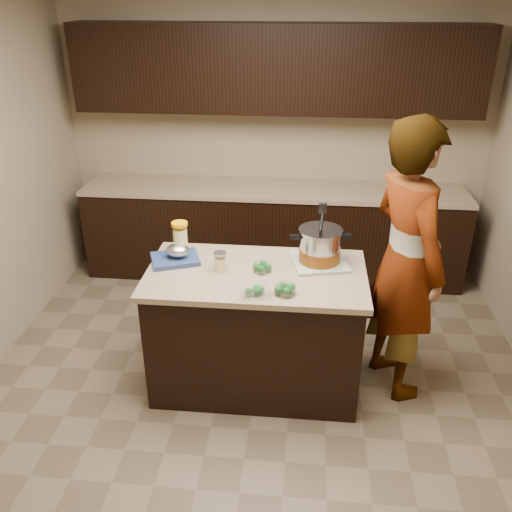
{
  "coord_description": "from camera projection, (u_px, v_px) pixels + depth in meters",
  "views": [
    {
      "loc": [
        0.31,
        -3.14,
        2.59
      ],
      "look_at": [
        0.0,
        0.0,
        1.02
      ],
      "focal_mm": 38.0,
      "sensor_mm": 36.0,
      "label": 1
    }
  ],
  "objects": [
    {
      "name": "ground_plane",
      "position": [
        256.0,
        380.0,
        3.98
      ],
      "size": [
        4.0,
        4.0,
        0.0
      ],
      "primitive_type": "plane",
      "color": "brown",
      "rests_on": "ground"
    },
    {
      "name": "room_shell",
      "position": [
        256.0,
        152.0,
        3.22
      ],
      "size": [
        4.04,
        4.04,
        2.72
      ],
      "color": "tan",
      "rests_on": "ground"
    },
    {
      "name": "back_cabinets",
      "position": [
        274.0,
        182.0,
        5.11
      ],
      "size": [
        3.6,
        0.63,
        2.33
      ],
      "color": "black",
      "rests_on": "ground"
    },
    {
      "name": "island",
      "position": [
        256.0,
        329.0,
        3.78
      ],
      "size": [
        1.46,
        0.81,
        0.9
      ],
      "color": "black",
      "rests_on": "ground"
    },
    {
      "name": "dish_towel",
      "position": [
        319.0,
        262.0,
        3.7
      ],
      "size": [
        0.43,
        0.43,
        0.02
      ],
      "primitive_type": "cube",
      "rotation": [
        0.0,
        0.0,
        0.22
      ],
      "color": "#5B7C53",
      "rests_on": "island"
    },
    {
      "name": "stock_pot",
      "position": [
        320.0,
        247.0,
        3.65
      ],
      "size": [
        0.41,
        0.33,
        0.42
      ],
      "rotation": [
        0.0,
        0.0,
        0.14
      ],
      "color": "#B7B7BC",
      "rests_on": "dish_towel"
    },
    {
      "name": "lemonade_pitcher",
      "position": [
        181.0,
        242.0,
        3.71
      ],
      "size": [
        0.12,
        0.12,
        0.27
      ],
      "rotation": [
        0.0,
        0.0,
        0.08
      ],
      "color": "#E2DD8A",
      "rests_on": "island"
    },
    {
      "name": "mason_jar",
      "position": [
        220.0,
        262.0,
        3.58
      ],
      "size": [
        0.11,
        0.11,
        0.14
      ],
      "rotation": [
        0.0,
        0.0,
        -0.37
      ],
      "color": "#E2DD8A",
      "rests_on": "island"
    },
    {
      "name": "broccoli_tub_left",
      "position": [
        262.0,
        268.0,
        3.58
      ],
      "size": [
        0.16,
        0.16,
        0.06
      ],
      "rotation": [
        0.0,
        0.0,
        -0.34
      ],
      "color": "silver",
      "rests_on": "island"
    },
    {
      "name": "broccoli_tub_right",
      "position": [
        285.0,
        290.0,
        3.32
      ],
      "size": [
        0.14,
        0.14,
        0.06
      ],
      "rotation": [
        0.0,
        0.0,
        0.07
      ],
      "color": "silver",
      "rests_on": "island"
    },
    {
      "name": "broccoli_tub_rect",
      "position": [
        256.0,
        292.0,
        3.3
      ],
      "size": [
        0.19,
        0.16,
        0.06
      ],
      "rotation": [
        0.0,
        0.0,
        0.25
      ],
      "color": "silver",
      "rests_on": "island"
    },
    {
      "name": "blue_tray",
      "position": [
        176.0,
        256.0,
        3.71
      ],
      "size": [
        0.38,
        0.35,
        0.12
      ],
      "rotation": [
        0.0,
        0.0,
        0.37
      ],
      "color": "navy",
      "rests_on": "island"
    },
    {
      "name": "person",
      "position": [
        405.0,
        262.0,
        3.57
      ],
      "size": [
        0.71,
        0.83,
        1.94
      ],
      "primitive_type": "imported",
      "rotation": [
        0.0,
        0.0,
        1.99
      ],
      "color": "gray",
      "rests_on": "ground"
    }
  ]
}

